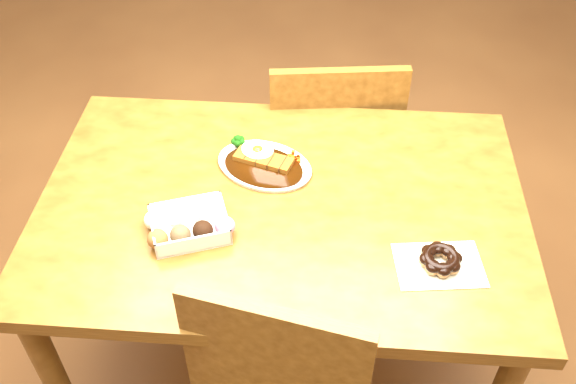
# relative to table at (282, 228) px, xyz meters

# --- Properties ---
(ground) EXTENTS (6.00, 6.00, 0.00)m
(ground) POSITION_rel_table_xyz_m (0.00, 0.00, -0.65)
(ground) COLOR brown
(ground) RESTS_ON ground
(table) EXTENTS (1.20, 0.80, 0.75)m
(table) POSITION_rel_table_xyz_m (0.00, 0.00, 0.00)
(table) COLOR #512F10
(table) RESTS_ON ground
(chair_far) EXTENTS (0.47, 0.47, 0.87)m
(chair_far) POSITION_rel_table_xyz_m (0.12, 0.54, -0.17)
(chair_far) COLOR #512F10
(chair_far) RESTS_ON ground
(katsu_curry_plate) EXTENTS (0.30, 0.26, 0.05)m
(katsu_curry_plate) POSITION_rel_table_xyz_m (-0.06, 0.13, 0.11)
(katsu_curry_plate) COLOR white
(katsu_curry_plate) RESTS_ON table
(donut_box) EXTENTS (0.22, 0.19, 0.05)m
(donut_box) POSITION_rel_table_xyz_m (-0.21, -0.12, 0.12)
(donut_box) COLOR white
(donut_box) RESTS_ON table
(pon_de_ring) EXTENTS (0.21, 0.16, 0.04)m
(pon_de_ring) POSITION_rel_table_xyz_m (0.37, -0.18, 0.12)
(pon_de_ring) COLOR silver
(pon_de_ring) RESTS_ON table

